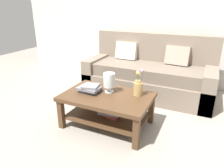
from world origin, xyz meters
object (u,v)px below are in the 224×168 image
couch (149,74)px  flower_pitcher (138,86)px  glass_hurricane_vase (109,81)px  book_stack_main (90,89)px  coffee_table (107,104)px

couch → flower_pitcher: 1.16m
glass_hurricane_vase → book_stack_main: bearing=-155.4°
coffee_table → glass_hurricane_vase: bearing=101.4°
coffee_table → flower_pitcher: bearing=24.9°
coffee_table → flower_pitcher: 0.47m
coffee_table → glass_hurricane_vase: 0.30m
couch → flower_pitcher: size_ratio=6.19×
couch → glass_hurricane_vase: bearing=-99.7°
glass_hurricane_vase → flower_pitcher: 0.39m
couch → book_stack_main: bearing=-108.4°
coffee_table → book_stack_main: book_stack_main is taller
couch → book_stack_main: size_ratio=7.26×
book_stack_main → flower_pitcher: bearing=16.1°
coffee_table → book_stack_main: size_ratio=3.77×
coffee_table → couch: bearing=81.8°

